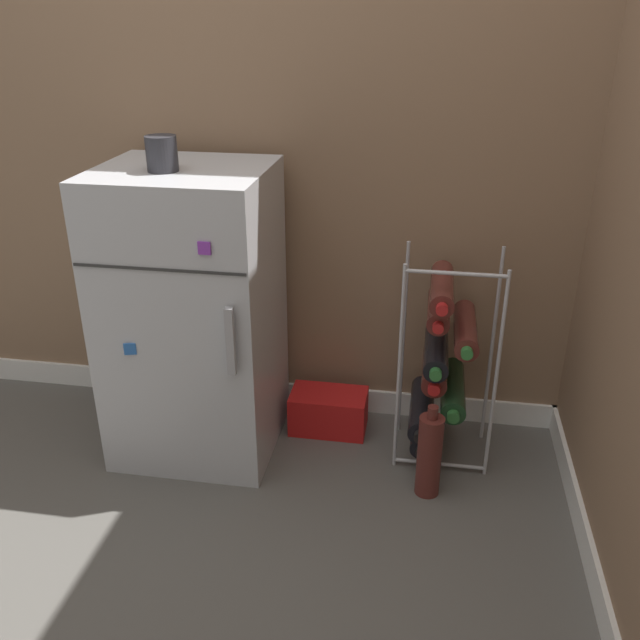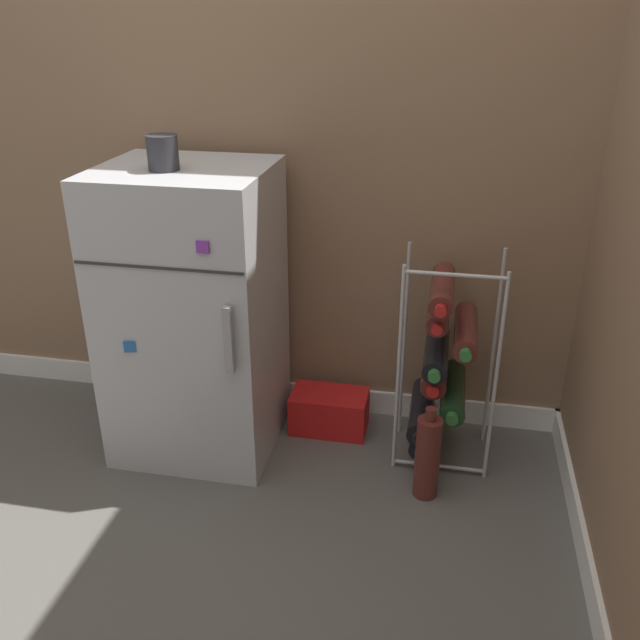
{
  "view_description": "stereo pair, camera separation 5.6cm",
  "coord_description": "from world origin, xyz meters",
  "px_view_note": "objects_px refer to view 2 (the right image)",
  "views": [
    {
      "loc": [
        0.31,
        -1.54,
        1.39
      ],
      "look_at": [
        -0.01,
        0.39,
        0.48
      ],
      "focal_mm": 38.0,
      "sensor_mm": 36.0,
      "label": 1
    },
    {
      "loc": [
        0.36,
        -1.53,
        1.39
      ],
      "look_at": [
        -0.01,
        0.39,
        0.48
      ],
      "focal_mm": 38.0,
      "sensor_mm": 36.0,
      "label": 2
    }
  ],
  "objects_px": {
    "wine_rack": "(439,365)",
    "soda_box": "(329,411)",
    "mini_fridge": "(195,314)",
    "fridge_top_cup": "(163,153)",
    "loose_bottle_floor": "(427,457)"
  },
  "relations": [
    {
      "from": "wine_rack",
      "to": "soda_box",
      "type": "distance_m",
      "value": 0.46
    },
    {
      "from": "mini_fridge",
      "to": "fridge_top_cup",
      "type": "relative_size",
      "value": 9.54
    },
    {
      "from": "mini_fridge",
      "to": "wine_rack",
      "type": "height_order",
      "value": "mini_fridge"
    },
    {
      "from": "wine_rack",
      "to": "soda_box",
      "type": "relative_size",
      "value": 2.64
    },
    {
      "from": "fridge_top_cup",
      "to": "loose_bottle_floor",
      "type": "distance_m",
      "value": 1.19
    },
    {
      "from": "mini_fridge",
      "to": "loose_bottle_floor",
      "type": "distance_m",
      "value": 0.87
    },
    {
      "from": "mini_fridge",
      "to": "wine_rack",
      "type": "distance_m",
      "value": 0.81
    },
    {
      "from": "soda_box",
      "to": "fridge_top_cup",
      "type": "xyz_separation_m",
      "value": [
        -0.45,
        -0.19,
        0.93
      ]
    },
    {
      "from": "loose_bottle_floor",
      "to": "fridge_top_cup",
      "type": "bearing_deg",
      "value": 172.36
    },
    {
      "from": "soda_box",
      "to": "loose_bottle_floor",
      "type": "height_order",
      "value": "loose_bottle_floor"
    },
    {
      "from": "mini_fridge",
      "to": "soda_box",
      "type": "relative_size",
      "value": 3.55
    },
    {
      "from": "soda_box",
      "to": "loose_bottle_floor",
      "type": "bearing_deg",
      "value": -39.54
    },
    {
      "from": "mini_fridge",
      "to": "loose_bottle_floor",
      "type": "xyz_separation_m",
      "value": [
        0.78,
        -0.16,
        -0.34
      ]
    },
    {
      "from": "loose_bottle_floor",
      "to": "mini_fridge",
      "type": "bearing_deg",
      "value": 168.29
    },
    {
      "from": "mini_fridge",
      "to": "soda_box",
      "type": "bearing_deg",
      "value": 17.77
    }
  ]
}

